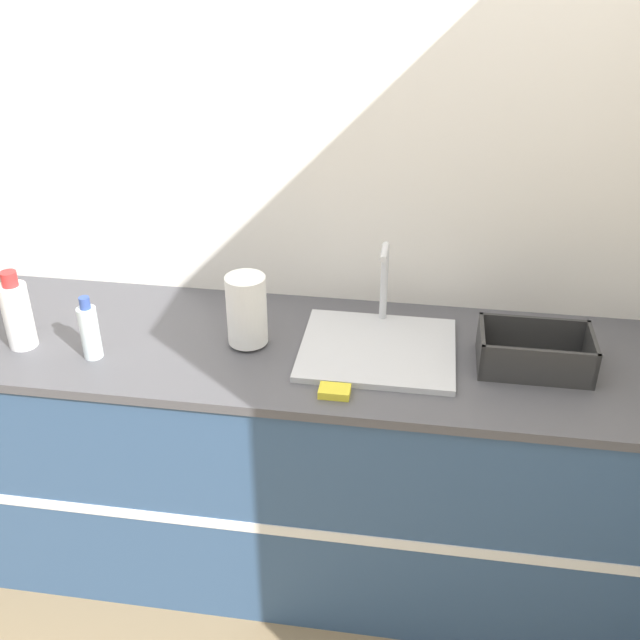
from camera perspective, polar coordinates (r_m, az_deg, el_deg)
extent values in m
plane|color=#937A56|center=(2.77, -3.63, -22.06)|extent=(12.00, 12.00, 0.00)
cube|color=silver|center=(2.55, -1.31, 9.76)|extent=(4.79, 0.06, 2.60)
cube|color=#33517A|center=(2.67, -2.45, -10.56)|extent=(2.39, 0.67, 0.89)
cube|color=white|center=(2.44, -3.95, -15.54)|extent=(2.39, 0.01, 0.04)
cube|color=#4C4C51|center=(2.40, -2.68, -2.19)|extent=(2.42, 0.69, 0.03)
cube|color=silver|center=(2.35, 4.41, -2.25)|extent=(0.48, 0.42, 0.02)
cylinder|color=silver|center=(2.44, 4.91, 2.91)|extent=(0.02, 0.02, 0.27)
cylinder|color=silver|center=(2.34, 4.94, 5.18)|extent=(0.02, 0.11, 0.02)
cylinder|color=#4C4C51|center=(2.40, -5.47, -1.68)|extent=(0.10, 0.10, 0.01)
cylinder|color=white|center=(2.34, -5.61, 0.78)|extent=(0.13, 0.13, 0.23)
cube|color=#2D2D2D|center=(2.37, 15.89, -3.32)|extent=(0.34, 0.20, 0.01)
cube|color=#2D2D2D|center=(2.26, 16.31, -3.38)|extent=(0.34, 0.01, 0.11)
cube|color=#2D2D2D|center=(2.42, 15.87, -0.90)|extent=(0.34, 0.01, 0.11)
cube|color=#2D2D2D|center=(2.32, 12.14, -1.81)|extent=(0.01, 0.20, 0.11)
cube|color=#2D2D2D|center=(2.37, 19.95, -2.36)|extent=(0.01, 0.20, 0.11)
cylinder|color=silver|center=(2.39, -17.12, -0.93)|extent=(0.06, 0.06, 0.17)
cylinder|color=#334C9E|center=(2.34, -17.50, 1.25)|extent=(0.03, 0.03, 0.04)
cylinder|color=white|center=(2.52, -22.04, 0.28)|extent=(0.09, 0.09, 0.21)
cylinder|color=red|center=(2.46, -22.60, 2.91)|extent=(0.05, 0.05, 0.05)
cube|color=yellow|center=(2.15, 1.11, -5.46)|extent=(0.09, 0.06, 0.02)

